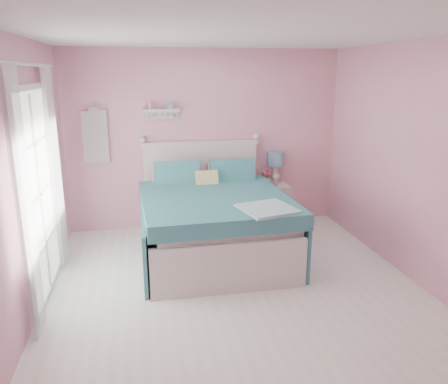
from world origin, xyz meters
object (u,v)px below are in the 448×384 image
object	(u,v)px
bed	(213,221)
vase	(267,180)
table_lamp	(276,161)
nightstand	(273,205)
teacup	(274,184)

from	to	relation	value
bed	vase	bearing A→B (deg)	41.04
bed	table_lamp	distance (m)	1.59
nightstand	table_lamp	distance (m)	0.66
table_lamp	teacup	world-z (taller)	table_lamp
table_lamp	nightstand	bearing A→B (deg)	-117.55
nightstand	table_lamp	world-z (taller)	table_lamp
nightstand	teacup	xyz separation A→B (m)	(-0.03, -0.12, 0.36)
bed	nightstand	xyz separation A→B (m)	(1.08, 0.88, -0.11)
bed	vase	xyz separation A→B (m)	(0.98, 0.92, 0.28)
bed	vase	world-z (taller)	bed
teacup	vase	bearing A→B (deg)	114.84
bed	nightstand	size ratio (longest dim) A/B	3.58
nightstand	teacup	world-z (taller)	teacup
table_lamp	teacup	size ratio (longest dim) A/B	4.47
vase	nightstand	bearing A→B (deg)	-18.63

